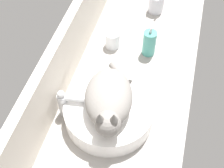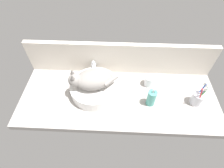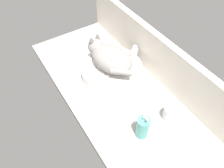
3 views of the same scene
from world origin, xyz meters
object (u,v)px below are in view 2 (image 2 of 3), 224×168
Objects in this scene: soap_dispenser at (151,98)px; water_glass at (149,81)px; cat at (91,79)px; toothbrush_cup at (198,98)px; faucet at (94,69)px; sink_basin at (95,88)px.

water_glass is at bearing 88.87° from soap_dispenser.
cat is at bearing 169.08° from soap_dispenser.
toothbrush_cup reaches higher than water_glass.
soap_dispenser is (40.56, -24.23, -1.14)cm from faucet.
sink_basin is at bearing -167.15° from water_glass.
cat is 2.08× the size of soap_dispenser.
toothbrush_cup reaches higher than sink_basin.
soap_dispenser is at bearing -176.13° from toothbrush_cup.
sink_basin is at bearing 16.12° from cat.
soap_dispenser reaches higher than water_glass.
soap_dispenser is at bearing -91.13° from water_glass.
toothbrush_cup is (30.85, 2.09, -1.02)cm from soap_dispenser.
faucet reaches higher than water_glass.
cat is at bearing -163.88° from sink_basin.
soap_dispenser is (38.42, -8.04, 2.07)cm from sink_basin.
cat is 41.21cm from soap_dispenser.
cat is 71.34cm from toothbrush_cup.
toothbrush_cup is 2.42× the size of water_glass.
soap_dispenser is 30.93cm from toothbrush_cup.
toothbrush_cup is at bearing 3.87° from soap_dispenser.
toothbrush_cup reaches higher than faucet.
faucet is 47.26cm from soap_dispenser.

